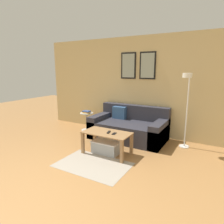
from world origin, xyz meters
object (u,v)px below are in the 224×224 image
at_px(storage_bin, 106,147).
at_px(cell_phone, 114,134).
at_px(book_stack, 87,112).
at_px(floor_lamp, 187,98).
at_px(remote_control, 109,132).
at_px(side_table, 87,120).
at_px(couch, 129,128).
at_px(coffee_table, 107,137).

bearing_deg(storage_bin, cell_phone, -13.37).
distance_m(storage_bin, book_stack, 1.72).
xyz_separation_m(floor_lamp, remote_control, (-1.29, -1.01, -0.67)).
bearing_deg(cell_phone, side_table, 135.94).
relative_size(floor_lamp, cell_phone, 11.81).
distance_m(couch, coffee_table, 1.09).
relative_size(couch, floor_lamp, 1.11).
relative_size(storage_bin, cell_phone, 4.17).
height_order(floor_lamp, side_table, floor_lamp).
bearing_deg(book_stack, cell_phone, -36.36).
height_order(side_table, book_stack, book_stack).
xyz_separation_m(book_stack, remote_control, (1.37, -1.09, -0.07)).
relative_size(storage_bin, book_stack, 2.61).
xyz_separation_m(coffee_table, book_stack, (-1.33, 1.10, 0.17)).
bearing_deg(remote_control, couch, 78.43).
bearing_deg(side_table, coffee_table, -39.73).
bearing_deg(book_stack, storage_bin, -39.29).
relative_size(storage_bin, side_table, 1.14).
height_order(coffee_table, floor_lamp, floor_lamp).
bearing_deg(floor_lamp, coffee_table, -142.62).
height_order(floor_lamp, remote_control, floor_lamp).
relative_size(couch, remote_control, 12.26).
relative_size(couch, cell_phone, 13.14).
bearing_deg(cell_phone, remote_control, 165.74).
bearing_deg(cell_phone, book_stack, 136.19).
bearing_deg(coffee_table, side_table, 140.27).
distance_m(storage_bin, side_table, 1.71).
xyz_separation_m(couch, remote_control, (0.05, -1.08, 0.20)).
height_order(coffee_table, cell_phone, cell_phone).
height_order(couch, cell_phone, couch).
relative_size(coffee_table, remote_control, 6.56).
bearing_deg(book_stack, floor_lamp, -1.80).
height_order(book_stack, cell_phone, book_stack).
bearing_deg(remote_control, floor_lamp, 23.77).
height_order(couch, floor_lamp, floor_lamp).
bearing_deg(cell_phone, couch, 92.28).
distance_m(couch, book_stack, 1.35).
relative_size(book_stack, cell_phone, 1.60).
bearing_deg(side_table, storage_bin, -39.52).
bearing_deg(coffee_table, floor_lamp, 37.38).
xyz_separation_m(couch, coffee_table, (0.01, -1.08, 0.09)).
xyz_separation_m(couch, cell_phone, (0.19, -1.09, 0.19)).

